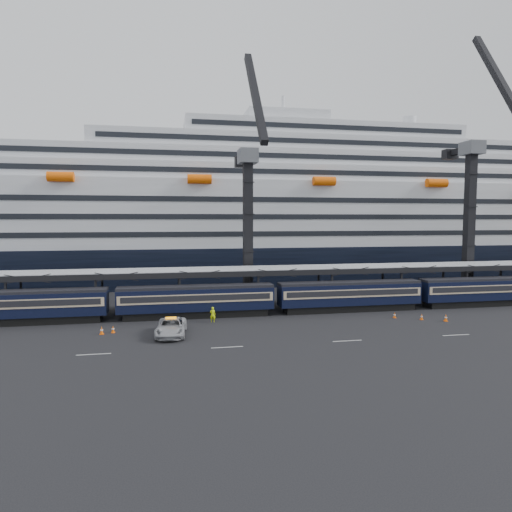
# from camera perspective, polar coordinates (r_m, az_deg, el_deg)

# --- Properties ---
(ground) EXTENTS (260.00, 260.00, 0.00)m
(ground) POSITION_cam_1_polar(r_m,az_deg,el_deg) (56.80, 23.09, -8.00)
(ground) COLOR black
(ground) RESTS_ON ground
(train) EXTENTS (133.05, 3.00, 4.05)m
(train) POSITION_cam_1_polar(r_m,az_deg,el_deg) (62.66, 14.47, -4.57)
(train) COLOR black
(train) RESTS_ON ground
(canopy) EXTENTS (130.00, 6.25, 5.53)m
(canopy) POSITION_cam_1_polar(r_m,az_deg,el_deg) (67.88, 16.62, -1.33)
(canopy) COLOR gray
(canopy) RESTS_ON ground
(cruise_ship) EXTENTS (214.09, 28.84, 34.00)m
(cruise_ship) POSITION_cam_1_polar(r_m,az_deg,el_deg) (96.69, 7.34, 4.75)
(cruise_ship) COLOR black
(cruise_ship) RESTS_ON ground
(crane_dark_near) EXTENTS (4.50, 17.75, 35.08)m
(crane_dark_near) POSITION_cam_1_polar(r_m,az_deg,el_deg) (65.43, -0.96, 4.51)
(crane_dark_near) COLOR #52555A
(crane_dark_near) RESTS_ON ground
(crane_dark_mid) EXTENTS (4.50, 18.24, 39.64)m
(crane_dark_mid) POSITION_cam_1_polar(r_m,az_deg,el_deg) (78.54, 25.33, 5.13)
(crane_dark_mid) COLOR #52555A
(crane_dark_mid) RESTS_ON ground
(pickup_truck) EXTENTS (3.49, 6.62, 1.78)m
(pickup_truck) POSITION_cam_1_polar(r_m,az_deg,el_deg) (48.61, -10.57, -8.73)
(pickup_truck) COLOR #A0A1A7
(pickup_truck) RESTS_ON ground
(worker) EXTENTS (0.72, 0.52, 1.82)m
(worker) POSITION_cam_1_polar(r_m,az_deg,el_deg) (54.04, -5.44, -7.29)
(worker) COLOR #E1FF0D
(worker) RESTS_ON ground
(traffic_cone_a) EXTENTS (0.43, 0.43, 0.86)m
(traffic_cone_a) POSITION_cam_1_polar(r_m,az_deg,el_deg) (51.04, -18.74, -8.79)
(traffic_cone_a) COLOR #FF5E08
(traffic_cone_a) RESTS_ON ground
(traffic_cone_b) EXTENTS (0.40, 0.40, 0.80)m
(traffic_cone_b) POSITION_cam_1_polar(r_m,az_deg,el_deg) (51.32, -17.44, -8.72)
(traffic_cone_b) COLOR #FF5E08
(traffic_cone_b) RESTS_ON ground
(traffic_cone_c) EXTENTS (0.36, 0.36, 0.72)m
(traffic_cone_c) POSITION_cam_1_polar(r_m,az_deg,el_deg) (58.71, 16.94, -7.07)
(traffic_cone_c) COLOR #FF5E08
(traffic_cone_c) RESTS_ON ground
(traffic_cone_d) EXTENTS (0.37, 0.37, 0.73)m
(traffic_cone_d) POSITION_cam_1_polar(r_m,az_deg,el_deg) (58.68, 20.00, -7.15)
(traffic_cone_d) COLOR #FF5E08
(traffic_cone_d) RESTS_ON ground
(traffic_cone_e) EXTENTS (0.43, 0.43, 0.86)m
(traffic_cone_e) POSITION_cam_1_polar(r_m,az_deg,el_deg) (58.87, 22.64, -7.13)
(traffic_cone_e) COLOR #FF5E08
(traffic_cone_e) RESTS_ON ground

